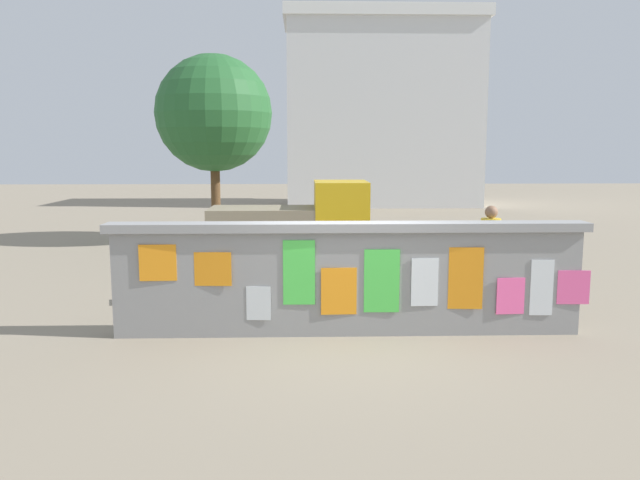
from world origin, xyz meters
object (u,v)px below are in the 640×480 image
bicycle_near (205,282)px  tree_roadside (214,114)px  auto_rickshaw_truck (298,223)px  motorcycle (442,255)px  person_walking (490,242)px  bicycle_far (356,278)px

bicycle_near → tree_roadside: size_ratio=0.32×
bicycle_near → tree_roadside: (-0.76, 7.15, 3.17)m
auto_rickshaw_truck → motorcycle: bearing=-33.1°
auto_rickshaw_truck → person_walking: 5.00m
bicycle_far → tree_roadside: size_ratio=0.32×
bicycle_near → motorcycle: bearing=24.1°
bicycle_far → auto_rickshaw_truck: bearing=105.5°
auto_rickshaw_truck → bicycle_far: 3.90m
tree_roadside → bicycle_near: bearing=-83.9°
auto_rickshaw_truck → tree_roadside: 4.76m
tree_roadside → person_walking: bearing=-50.9°
person_walking → motorcycle: bearing=103.3°
bicycle_far → person_walking: person_walking is taller
motorcycle → bicycle_far: bicycle_far is taller
bicycle_far → tree_roadside: bearing=115.6°
auto_rickshaw_truck → person_walking: (3.36, -3.71, 0.09)m
auto_rickshaw_truck → tree_roadside: size_ratio=0.70×
motorcycle → tree_roadside: bearing=135.4°
motorcycle → tree_roadside: 7.96m
bicycle_near → person_walking: person_walking is taller
auto_rickshaw_truck → bicycle_near: size_ratio=2.19×
tree_roadside → bicycle_far: bearing=-64.4°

